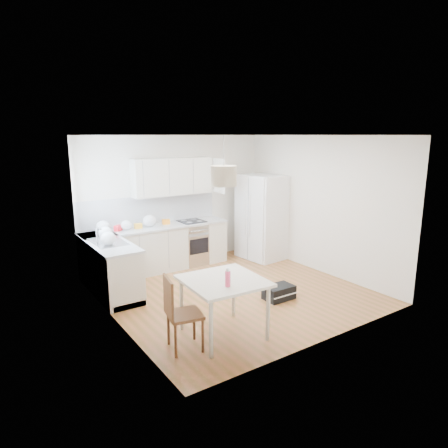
% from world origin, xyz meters
% --- Properties ---
extents(floor, '(4.20, 4.20, 0.00)m').
position_xyz_m(floor, '(0.00, 0.00, 0.00)').
color(floor, brown).
rests_on(floor, ground).
extents(ceiling, '(4.20, 4.20, 0.00)m').
position_xyz_m(ceiling, '(0.00, 0.00, 2.70)').
color(ceiling, white).
rests_on(ceiling, wall_back).
extents(wall_back, '(4.20, 0.00, 4.20)m').
position_xyz_m(wall_back, '(0.00, 2.10, 1.35)').
color(wall_back, white).
rests_on(wall_back, floor).
extents(wall_left, '(0.00, 4.20, 4.20)m').
position_xyz_m(wall_left, '(-2.10, 0.00, 1.35)').
color(wall_left, white).
rests_on(wall_left, floor).
extents(wall_right, '(0.00, 4.20, 4.20)m').
position_xyz_m(wall_right, '(2.10, 0.00, 1.35)').
color(wall_right, white).
rests_on(wall_right, floor).
extents(window_glassblock, '(0.02, 1.00, 1.00)m').
position_xyz_m(window_glassblock, '(-2.09, 1.15, 1.75)').
color(window_glassblock, '#BFE0F9').
rests_on(window_glassblock, wall_left).
extents(cabinets_back, '(3.00, 0.60, 0.88)m').
position_xyz_m(cabinets_back, '(-0.60, 1.80, 0.44)').
color(cabinets_back, beige).
rests_on(cabinets_back, floor).
extents(cabinets_left, '(0.60, 1.80, 0.88)m').
position_xyz_m(cabinets_left, '(-1.80, 1.20, 0.44)').
color(cabinets_left, beige).
rests_on(cabinets_left, floor).
extents(counter_back, '(3.02, 0.64, 0.04)m').
position_xyz_m(counter_back, '(-0.60, 1.80, 0.90)').
color(counter_back, '#B0B2B5').
rests_on(counter_back, cabinets_back).
extents(counter_left, '(0.64, 1.82, 0.04)m').
position_xyz_m(counter_left, '(-1.80, 1.20, 0.90)').
color(counter_left, '#B0B2B5').
rests_on(counter_left, cabinets_left).
extents(backsplash_back, '(3.00, 0.01, 0.58)m').
position_xyz_m(backsplash_back, '(-0.60, 2.09, 1.21)').
color(backsplash_back, silver).
rests_on(backsplash_back, wall_back).
extents(backsplash_left, '(0.01, 1.80, 0.58)m').
position_xyz_m(backsplash_left, '(-2.09, 1.20, 1.21)').
color(backsplash_left, silver).
rests_on(backsplash_left, wall_left).
extents(upper_cabinets, '(1.70, 0.32, 0.75)m').
position_xyz_m(upper_cabinets, '(-0.15, 1.94, 1.88)').
color(upper_cabinets, beige).
rests_on(upper_cabinets, wall_back).
extents(range_oven, '(0.50, 0.61, 0.88)m').
position_xyz_m(range_oven, '(0.20, 1.80, 0.44)').
color(range_oven, '#B6B8BB').
rests_on(range_oven, floor).
extents(sink, '(0.50, 0.80, 0.16)m').
position_xyz_m(sink, '(-1.80, 1.15, 0.92)').
color(sink, '#B6B8BB').
rests_on(sink, counter_left).
extents(refrigerator, '(0.96, 1.00, 1.86)m').
position_xyz_m(refrigerator, '(1.72, 1.29, 0.93)').
color(refrigerator, white).
rests_on(refrigerator, floor).
extents(dining_table, '(1.08, 1.08, 0.81)m').
position_xyz_m(dining_table, '(-1.01, -1.20, 0.72)').
color(dining_table, beige).
rests_on(dining_table, floor).
extents(dining_chair, '(0.49, 0.49, 0.99)m').
position_xyz_m(dining_chair, '(-1.62, -1.23, 0.49)').
color(dining_chair, '#523218').
rests_on(dining_chair, floor).
extents(drink_bottle, '(0.09, 0.09, 0.25)m').
position_xyz_m(drink_bottle, '(-1.10, -1.44, 0.93)').
color(drink_bottle, '#E53F69').
rests_on(drink_bottle, dining_table).
extents(gym_bag, '(0.50, 0.33, 0.23)m').
position_xyz_m(gym_bag, '(0.45, -0.70, 0.12)').
color(gym_bag, black).
rests_on(gym_bag, floor).
extents(pendant_lamp, '(0.44, 0.44, 0.26)m').
position_xyz_m(pendant_lamp, '(-0.93, -1.09, 2.18)').
color(pendant_lamp, beige).
rests_on(pendant_lamp, ceiling).
extents(grocery_bag_a, '(0.26, 0.22, 0.24)m').
position_xyz_m(grocery_bag_a, '(-1.67, 1.82, 1.04)').
color(grocery_bag_a, silver).
rests_on(grocery_bag_a, counter_back).
extents(grocery_bag_b, '(0.21, 0.18, 0.19)m').
position_xyz_m(grocery_bag_b, '(-1.22, 1.82, 1.01)').
color(grocery_bag_b, silver).
rests_on(grocery_bag_b, counter_back).
extents(grocery_bag_c, '(0.27, 0.23, 0.24)m').
position_xyz_m(grocery_bag_c, '(-0.75, 1.81, 1.04)').
color(grocery_bag_c, silver).
rests_on(grocery_bag_c, counter_back).
extents(grocery_bag_d, '(0.25, 0.21, 0.22)m').
position_xyz_m(grocery_bag_d, '(-1.77, 1.36, 1.03)').
color(grocery_bag_d, silver).
rests_on(grocery_bag_d, counter_back).
extents(grocery_bag_e, '(0.25, 0.21, 0.22)m').
position_xyz_m(grocery_bag_e, '(-1.85, 0.96, 1.03)').
color(grocery_bag_e, silver).
rests_on(grocery_bag_e, counter_left).
extents(snack_orange, '(0.16, 0.12, 0.10)m').
position_xyz_m(snack_orange, '(-0.37, 1.86, 0.97)').
color(snack_orange, orange).
rests_on(snack_orange, counter_back).
extents(snack_yellow, '(0.15, 0.10, 0.10)m').
position_xyz_m(snack_yellow, '(-0.99, 1.82, 0.97)').
color(snack_yellow, orange).
rests_on(snack_yellow, counter_back).
extents(snack_red, '(0.18, 0.17, 0.11)m').
position_xyz_m(snack_red, '(-1.38, 1.84, 0.97)').
color(snack_red, red).
rests_on(snack_red, counter_back).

